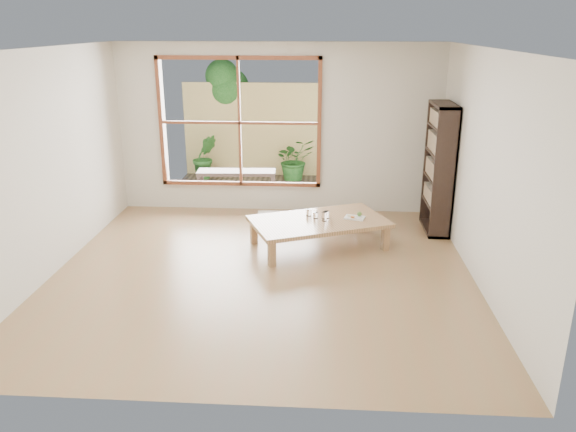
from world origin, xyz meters
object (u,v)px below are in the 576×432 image
object	(u,v)px
food_tray	(356,217)
garden_bench	(237,174)
bookshelf	(439,169)
low_table	(319,223)

from	to	relation	value
food_tray	garden_bench	bearing A→B (deg)	147.26
bookshelf	food_tray	xyz separation A→B (m)	(-1.18, -0.68, -0.51)
food_tray	garden_bench	distance (m)	2.92
low_table	food_tray	size ratio (longest dim) A/B	6.64
low_table	garden_bench	distance (m)	2.70
bookshelf	food_tray	world-z (taller)	bookshelf
low_table	garden_bench	xyz separation A→B (m)	(-1.45, 2.28, 0.05)
food_tray	bookshelf	bearing A→B (deg)	45.52
low_table	food_tray	xyz separation A→B (m)	(0.49, 0.10, 0.07)
bookshelf	garden_bench	size ratio (longest dim) A/B	1.34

